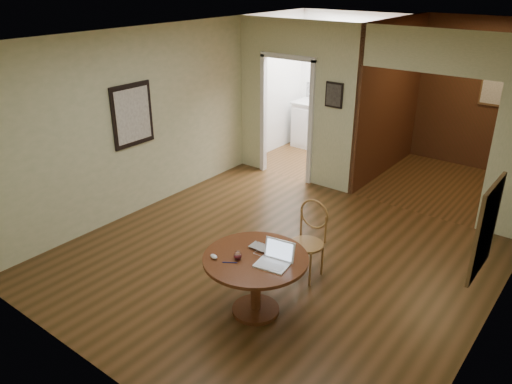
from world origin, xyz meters
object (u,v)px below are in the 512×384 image
Objects in this scene: chair at (309,235)px; open_laptop at (275,258)px; dining_table at (256,272)px; closed_laptop at (263,251)px.

chair is 0.98m from open_laptop.
dining_table is 0.23m from closed_laptop.
chair is at bearing 91.46° from open_laptop.
closed_laptop reaches higher than dining_table.
chair is (0.05, 0.97, 0.03)m from dining_table.
chair reaches higher than dining_table.
chair is 2.67× the size of closed_laptop.
open_laptop is at bearing -24.76° from closed_laptop.
closed_laptop is at bearing 149.43° from open_laptop.
dining_table is 0.33m from open_laptop.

